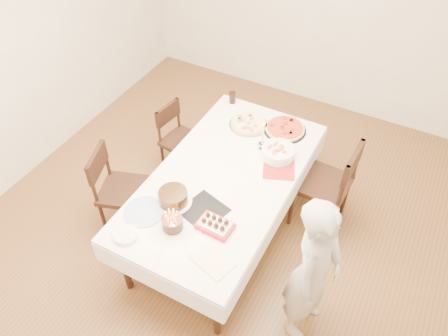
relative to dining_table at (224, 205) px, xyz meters
The scene contains 21 objects.
floor 0.38m from the dining_table, 144.90° to the right, with size 5.00×5.00×0.00m, color brown.
wall_left 2.49m from the dining_table, behind, with size 0.04×5.00×2.70m, color beige.
dining_table is the anchor object (origin of this frame).
chair_right_savory 0.94m from the dining_table, 37.48° to the left, with size 0.51×0.51×1.00m, color black, non-canonical shape.
chair_left_savory 0.96m from the dining_table, 145.45° to the left, with size 0.41×0.41×0.81m, color black, non-canonical shape.
chair_left_dessert 0.94m from the dining_table, 158.34° to the right, with size 0.46×0.46×0.91m, color black, non-canonical shape.
person 1.18m from the dining_table, 27.18° to the right, with size 0.52×0.34×1.44m, color beige.
pizza_white 0.84m from the dining_table, 98.79° to the left, with size 0.39×0.39×0.04m, color beige.
pizza_pepperoni 0.94m from the dining_table, 74.65° to the left, with size 0.41×0.41×0.04m, color red.
red_placemat 0.62m from the dining_table, 39.03° to the left, with size 0.28×0.28×0.01m, color #B21E1E.
pasta_bowl 0.69m from the dining_table, 55.20° to the left, with size 0.30×0.30×0.10m, color white.
taper_candle 0.73m from the dining_table, 74.69° to the left, with size 0.06×0.06×0.30m, color white.
shaker_pair 0.61m from the dining_table, 63.47° to the left, with size 0.08×0.08×0.09m, color white, non-canonical shape.
cola_glass 1.16m from the dining_table, 113.50° to the left, with size 0.07×0.07×0.13m, color black.
layer_cake 0.66m from the dining_table, 116.57° to the right, with size 0.30×0.30×0.12m, color #341E0D.
cake_board 0.56m from the dining_table, 85.01° to the right, with size 0.32×0.32×0.01m, color black.
birthday_cake 0.82m from the dining_table, 97.66° to the right, with size 0.16×0.16×0.16m, color #3D1E10.
strawberry_box 0.69m from the dining_table, 68.96° to the right, with size 0.27×0.18×0.07m, color #B01425, non-canonical shape.
box_lid 0.94m from the dining_table, 67.51° to the right, with size 0.30×0.20×0.03m, color beige.
plate_stack 1.06m from the dining_table, 111.41° to the right, with size 0.19×0.19×0.04m, color white.
china_plate 0.85m from the dining_table, 120.00° to the right, with size 0.32×0.32×0.01m, color white.
Camera 1 is at (1.28, -2.28, 3.46)m, focal length 35.00 mm.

